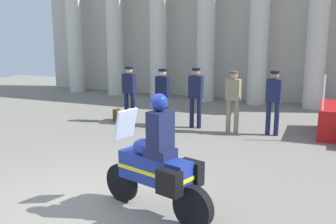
# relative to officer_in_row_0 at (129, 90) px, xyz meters

# --- Properties ---
(ground_plane) EXTENTS (28.00, 28.00, 0.00)m
(ground_plane) POSITION_rel_officer_in_row_0_xyz_m (1.93, -5.50, -1.00)
(ground_plane) COLOR gray
(colonnade_backdrop) EXTENTS (15.73, 1.56, 6.66)m
(colonnade_backdrop) POSITION_rel_officer_in_row_0_xyz_m (1.06, 4.93, 2.56)
(colonnade_backdrop) COLOR beige
(colonnade_backdrop) RESTS_ON ground_plane
(officer_in_row_0) EXTENTS (0.39, 0.25, 1.69)m
(officer_in_row_0) POSITION_rel_officer_in_row_0_xyz_m (0.00, 0.00, 0.00)
(officer_in_row_0) COLOR #141938
(officer_in_row_0) RESTS_ON ground_plane
(officer_in_row_1) EXTENTS (0.39, 0.25, 1.66)m
(officer_in_row_1) POSITION_rel_officer_in_row_0_xyz_m (1.06, 0.07, -0.02)
(officer_in_row_1) COLOR black
(officer_in_row_1) RESTS_ON ground_plane
(officer_in_row_2) EXTENTS (0.39, 0.25, 1.72)m
(officer_in_row_2) POSITION_rel_officer_in_row_0_xyz_m (2.08, 0.08, 0.02)
(officer_in_row_2) COLOR #141938
(officer_in_row_2) RESTS_ON ground_plane
(officer_in_row_3) EXTENTS (0.39, 0.25, 1.70)m
(officer_in_row_3) POSITION_rel_officer_in_row_0_xyz_m (3.19, -0.06, 0.00)
(officer_in_row_3) COLOR #847A5B
(officer_in_row_3) RESTS_ON ground_plane
(officer_in_row_4) EXTENTS (0.39, 0.25, 1.73)m
(officer_in_row_4) POSITION_rel_officer_in_row_0_xyz_m (4.24, 0.09, 0.02)
(officer_in_row_4) COLOR #191E42
(officer_in_row_4) RESTS_ON ground_plane
(motorcycle_with_rider) EXTENTS (2.03, 0.93, 1.90)m
(motorcycle_with_rider) POSITION_rel_officer_in_row_0_xyz_m (3.25, -5.28, -0.21)
(motorcycle_with_rider) COLOR black
(motorcycle_with_rider) RESTS_ON ground_plane
(briefcase_on_ground) EXTENTS (0.10, 0.32, 0.36)m
(briefcase_on_ground) POSITION_rel_officer_in_row_0_xyz_m (-0.49, 0.05, -0.82)
(briefcase_on_ground) COLOR brown
(briefcase_on_ground) RESTS_ON ground_plane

